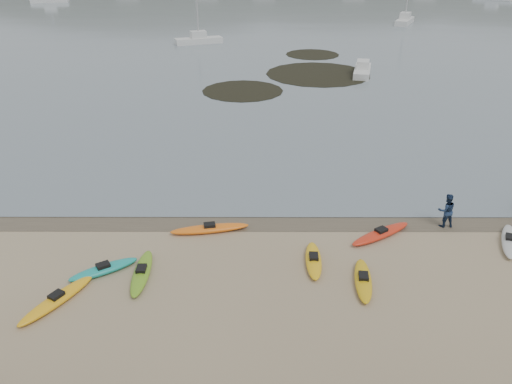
{
  "coord_description": "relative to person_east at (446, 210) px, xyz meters",
  "views": [
    {
      "loc": [
        0.05,
        -22.46,
        12.88
      ],
      "look_at": [
        0.0,
        0.0,
        1.5
      ],
      "focal_mm": 35.0,
      "sensor_mm": 36.0,
      "label": 1
    }
  ],
  "objects": [
    {
      "name": "far_hills",
      "position": [
        29.92,
        194.77,
        -16.82
      ],
      "size": [
        550.0,
        135.0,
        80.0
      ],
      "color": "#384235",
      "rests_on": "ground"
    },
    {
      "name": "moored_boats",
      "position": [
        0.7,
        83.03,
        -0.35
      ],
      "size": [
        113.0,
        82.12,
        1.22
      ],
      "color": "silver",
      "rests_on": "ground"
    },
    {
      "name": "kayaks",
      "position": [
        -9.13,
        -3.12,
        -0.72
      ],
      "size": [
        22.03,
        8.07,
        0.34
      ],
      "color": "#6FA821",
      "rests_on": "ground"
    },
    {
      "name": "kelp_mats",
      "position": [
        -4.87,
        31.91,
        -0.86
      ],
      "size": [
        17.32,
        23.99,
        0.04
      ],
      "color": "black",
      "rests_on": "water"
    },
    {
      "name": "person_east",
      "position": [
        0.0,
        0.0,
        0.0
      ],
      "size": [
        0.91,
        0.74,
        1.78
      ],
      "primitive_type": "imported",
      "rotation": [
        0.0,
        0.0,
        3.22
      ],
      "color": "navy",
      "rests_on": "ground"
    },
    {
      "name": "wet_sand",
      "position": [
        -9.46,
        0.5,
        -0.89
      ],
      "size": [
        60.0,
        60.0,
        0.0
      ],
      "primitive_type": "plane",
      "color": "brown",
      "rests_on": "ground"
    },
    {
      "name": "ground",
      "position": [
        -9.46,
        0.8,
        -0.89
      ],
      "size": [
        600.0,
        600.0,
        0.0
      ],
      "primitive_type": "plane",
      "color": "tan",
      "rests_on": "ground"
    }
  ]
}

